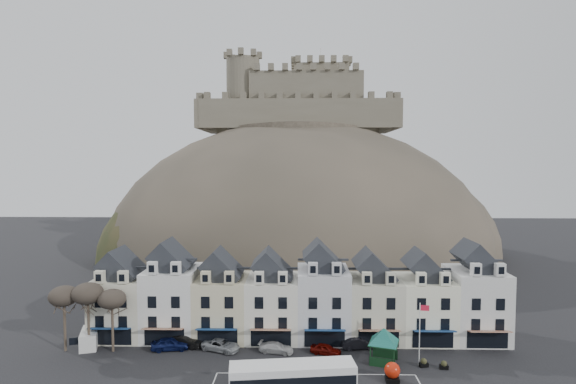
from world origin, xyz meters
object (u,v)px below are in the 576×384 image
at_px(car_charcoal, 359,343).
at_px(bus_shelter, 384,336).
at_px(car_black, 184,341).
at_px(car_white, 276,348).
at_px(car_navy, 170,344).
at_px(red_buoy, 392,372).
at_px(bus, 293,379).
at_px(car_maroon, 326,349).
at_px(car_silver, 221,345).
at_px(flagpole, 420,330).
at_px(white_van, 90,338).

bearing_deg(car_charcoal, bus_shelter, -156.20).
xyz_separation_m(car_black, car_white, (11.77, -1.43, -0.14)).
xyz_separation_m(car_navy, car_charcoal, (23.75, 0.93, -0.06)).
xyz_separation_m(red_buoy, car_charcoal, (-2.39, 8.54, -0.34)).
bearing_deg(red_buoy, bus_shelter, 90.65).
xyz_separation_m(bus, car_maroon, (3.95, 10.33, -1.31)).
relative_size(bus, car_white, 2.97).
bearing_deg(car_white, car_silver, 98.12).
bearing_deg(flagpole, car_white, 168.58).
bearing_deg(car_navy, red_buoy, -114.86).
height_order(white_van, car_black, white_van).
height_order(red_buoy, car_navy, red_buoy).
height_order(bus_shelter, flagpole, flagpole).
relative_size(red_buoy, car_silver, 0.44).
bearing_deg(car_silver, red_buoy, -89.50).
bearing_deg(car_white, flagpole, -89.57).
relative_size(bus_shelter, car_white, 1.44).
bearing_deg(car_black, bus, -118.58).
xyz_separation_m(bus, car_white, (-2.15, 10.75, -1.33)).
distance_m(red_buoy, car_charcoal, 8.87).
bearing_deg(car_maroon, car_white, 107.69).
xyz_separation_m(bus_shelter, red_buoy, (0.05, -4.58, -2.15)).
distance_m(car_navy, car_maroon, 19.45).
bearing_deg(car_maroon, white_van, 108.07).
height_order(bus, car_navy, bus).
distance_m(flagpole, car_black, 29.14).
bearing_deg(white_van, car_silver, -21.84).
xyz_separation_m(bus_shelter, flagpole, (4.00, -0.85, 1.03)).
bearing_deg(car_silver, bus_shelter, -77.16).
relative_size(bus_shelter, car_navy, 1.33).
height_order(bus, car_charcoal, bus).
bearing_deg(white_van, car_charcoal, -18.56).
height_order(red_buoy, car_silver, red_buoy).
distance_m(car_navy, car_white, 13.34).
bearing_deg(car_black, car_navy, 133.37).
distance_m(car_black, car_white, 11.86).
height_order(flagpole, white_van, flagpole).
height_order(red_buoy, car_black, red_buoy).
xyz_separation_m(car_navy, car_black, (1.56, 0.93, -0.03)).
bearing_deg(car_white, car_navy, 99.70).
xyz_separation_m(car_black, car_maroon, (17.87, -1.84, -0.12)).
distance_m(car_navy, car_silver, 6.40).
relative_size(white_van, car_black, 1.07).
relative_size(flagpole, car_charcoal, 1.67).
bearing_deg(red_buoy, car_maroon, 135.06).
bearing_deg(white_van, bus_shelter, -24.72).
bearing_deg(flagpole, car_silver, 170.80).
distance_m(car_black, car_maroon, 17.97).
bearing_deg(car_charcoal, flagpole, -133.97).
distance_m(bus_shelter, car_white, 13.26).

